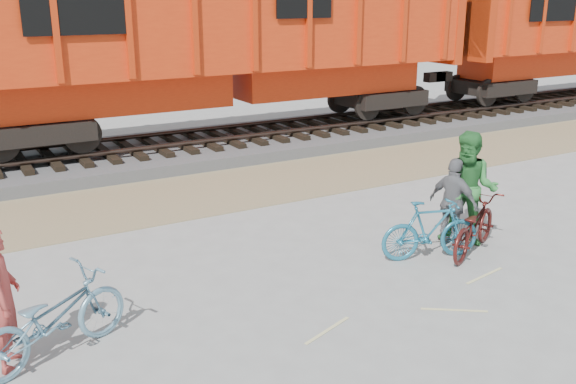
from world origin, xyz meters
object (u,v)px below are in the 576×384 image
Objects in this scene: hopper_car_center at (228,38)px; person_woman at (453,203)px; person_man at (469,189)px; bicycle_blue at (53,318)px; person_solo at (1,298)px; bicycle_maroon at (474,226)px; bicycle_teal at (430,230)px.

person_woman is at bearing -88.61° from hopper_car_center.
person_man is (0.51, -8.45, -2.03)m from hopper_car_center.
person_solo is (-0.50, 0.10, 0.34)m from bicycle_blue.
person_solo reaches higher than bicycle_blue.
person_solo is 7.04m from person_woman.
bicycle_blue is at bearing 62.96° from bicycle_maroon.
hopper_car_center reaches higher than person_solo.
bicycle_maroon is at bearing -88.02° from hopper_car_center.
person_woman reaches higher than bicycle_blue.
hopper_car_center is 9.02m from bicycle_teal.
bicycle_teal is at bearing 51.93° from bicycle_maroon.
person_woman is at bearing -12.22° from bicycle_maroon.
person_woman is at bearing -109.40° from bicycle_blue.
person_solo reaches higher than bicycle_maroon.
person_woman is (0.69, 0.23, 0.27)m from bicycle_teal.
person_man is at bearing -61.33° from bicycle_teal.
person_woman is (6.54, 0.31, 0.25)m from bicycle_blue.
person_solo is at bearing 107.14° from bicycle_teal.
bicycle_teal is at bearing -81.83° from person_solo.
person_woman reaches higher than bicycle_maroon.
person_man is (0.21, 0.37, 0.51)m from bicycle_maroon.
bicycle_blue is at bearing -92.92° from person_solo.
bicycle_blue is 6.87m from person_man.
bicycle_blue reaches higher than bicycle_maroon.
bicycle_maroon is at bearing -84.45° from bicycle_teal.
person_woman is at bearing -130.58° from person_man.
person_man reaches higher than bicycle_blue.
hopper_car_center is 9.18m from bicycle_maroon.
bicycle_blue is 5.85m from bicycle_teal.
bicycle_maroon is at bearing -63.97° from person_man.
person_woman is (0.20, -8.42, -2.24)m from hopper_car_center.
bicycle_maroon is (6.64, -0.09, -0.04)m from bicycle_blue.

